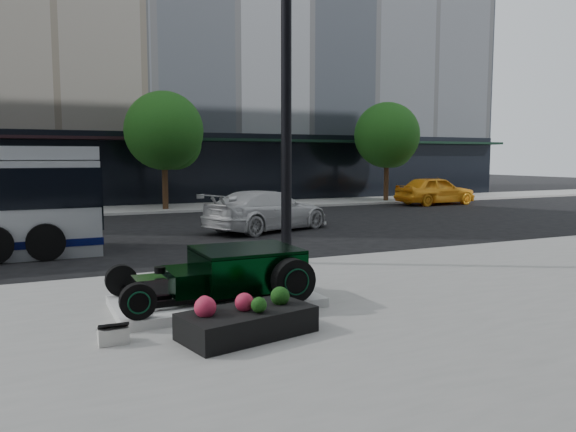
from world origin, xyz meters
name	(u,v)px	position (x,y,z in m)	size (l,w,h in m)	color
ground	(238,254)	(0.00, 0.00, 0.00)	(120.00, 120.00, 0.00)	black
sidewalk_far	(141,209)	(0.00, 14.00, 0.06)	(70.00, 4.00, 0.12)	gray
street_trees	(167,134)	(1.15, 13.07, 3.77)	(29.80, 3.80, 5.70)	black
display_plinth	(216,301)	(-2.34, -5.31, 0.20)	(3.40, 1.80, 0.15)	silver
hot_rod	(234,271)	(-2.00, -5.31, 0.70)	(3.22, 2.00, 0.81)	black
info_plaque	(113,334)	(-4.21, -6.58, 0.24)	(0.41, 0.31, 0.31)	silver
lamppost	(286,102)	(0.39, -2.29, 3.92)	(0.45, 0.45, 8.23)	black
flower_planter	(247,320)	(-2.44, -7.05, 0.34)	(2.02, 1.30, 0.61)	black
white_sedan	(267,210)	(2.68, 4.22, 0.73)	(2.05, 5.03, 1.46)	silver
yellow_taxi	(435,190)	(15.56, 10.52, 0.79)	(1.87, 4.66, 1.59)	#FFA91C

